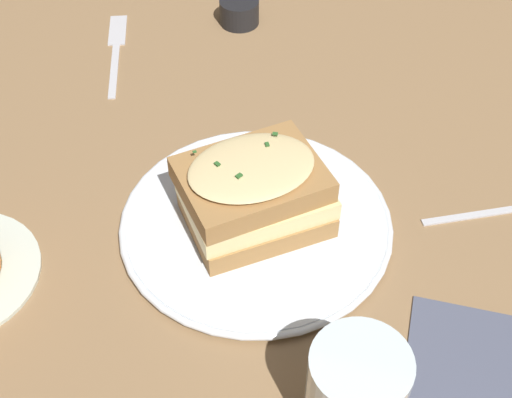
{
  "coord_description": "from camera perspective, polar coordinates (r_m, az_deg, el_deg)",
  "views": [
    {
      "loc": [
        -0.12,
        0.46,
        0.53
      ],
      "look_at": [
        0.01,
        0.02,
        0.04
      ],
      "focal_mm": 50.0,
      "sensor_mm": 36.0,
      "label": 1
    }
  ],
  "objects": [
    {
      "name": "water_glass",
      "position": [
        0.55,
        7.93,
        -15.27
      ],
      "size": [
        0.07,
        0.07,
        0.1
      ],
      "primitive_type": "cylinder",
      "color": "silver",
      "rests_on": "ground_plane"
    },
    {
      "name": "condiment_pot",
      "position": [
        0.97,
        -1.34,
        14.75
      ],
      "size": [
        0.05,
        0.05,
        0.03
      ],
      "primitive_type": "cylinder",
      "color": "black",
      "rests_on": "ground_plane"
    },
    {
      "name": "fork",
      "position": [
        0.95,
        -11.11,
        12.06
      ],
      "size": [
        0.08,
        0.17,
        0.0
      ],
      "rotation": [
        0.0,
        0.0,
        3.52
      ],
      "color": "silver",
      "rests_on": "ground_plane"
    },
    {
      "name": "ground_plane",
      "position": [
        0.71,
        1.23,
        -1.49
      ],
      "size": [
        2.4,
        2.4,
        0.0
      ],
      "primitive_type": "plane",
      "color": "olive"
    },
    {
      "name": "sandwich",
      "position": [
        0.67,
        -0.14,
        0.43
      ],
      "size": [
        0.17,
        0.16,
        0.08
      ],
      "rotation": [
        0.0,
        0.0,
        3.81
      ],
      "color": "#A37542",
      "rests_on": "dinner_plate"
    },
    {
      "name": "dinner_plate",
      "position": [
        0.7,
        -0.0,
        -1.99
      ],
      "size": [
        0.27,
        0.27,
        0.01
      ],
      "color": "white",
      "rests_on": "ground_plane"
    },
    {
      "name": "napkin",
      "position": [
        0.64,
        18.33,
        -12.69
      ],
      "size": [
        0.15,
        0.12,
        0.0
      ],
      "primitive_type": "cube",
      "rotation": [
        0.0,
        0.0,
        0.04
      ],
      "color": "#4C5166",
      "rests_on": "ground_plane"
    }
  ]
}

